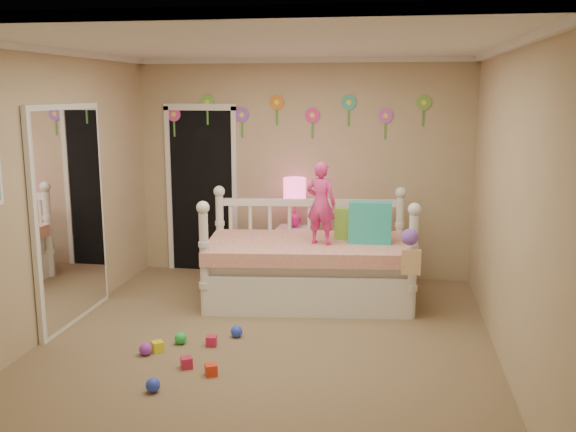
% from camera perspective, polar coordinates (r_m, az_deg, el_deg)
% --- Properties ---
extents(floor, '(4.00, 4.50, 0.01)m').
position_cam_1_polar(floor, '(5.76, -1.99, -11.42)').
color(floor, '#7F684C').
rests_on(floor, ground).
extents(ceiling, '(4.00, 4.50, 0.01)m').
position_cam_1_polar(ceiling, '(5.34, -2.18, 15.32)').
color(ceiling, white).
rests_on(ceiling, floor).
extents(back_wall, '(4.00, 0.01, 2.60)m').
position_cam_1_polar(back_wall, '(7.60, 1.27, 4.25)').
color(back_wall, tan).
rests_on(back_wall, floor).
extents(left_wall, '(0.01, 4.50, 2.60)m').
position_cam_1_polar(left_wall, '(6.11, -20.80, 1.84)').
color(left_wall, tan).
rests_on(left_wall, floor).
extents(right_wall, '(0.01, 4.50, 2.60)m').
position_cam_1_polar(right_wall, '(5.38, 19.30, 0.77)').
color(right_wall, tan).
rests_on(right_wall, floor).
extents(crown_molding, '(4.00, 4.50, 0.06)m').
position_cam_1_polar(crown_molding, '(5.33, -2.18, 15.00)').
color(crown_molding, white).
rests_on(crown_molding, ceiling).
extents(daybed, '(2.29, 1.41, 1.18)m').
position_cam_1_polar(daybed, '(6.73, 1.85, -2.81)').
color(daybed, white).
rests_on(daybed, floor).
extents(pillow_turquoise, '(0.44, 0.17, 0.44)m').
position_cam_1_polar(pillow_turquoise, '(6.62, 7.40, -0.59)').
color(pillow_turquoise, '#23B1A8').
rests_on(pillow_turquoise, daybed).
extents(pillow_lime, '(0.36, 0.14, 0.34)m').
position_cam_1_polar(pillow_lime, '(6.79, 5.77, -0.70)').
color(pillow_lime, '#8FD841').
rests_on(pillow_lime, daybed).
extents(child, '(0.36, 0.28, 0.86)m').
position_cam_1_polar(child, '(6.50, 2.99, 1.16)').
color(child, '#EC358C').
rests_on(child, daybed).
extents(nightstand, '(0.41, 0.32, 0.65)m').
position_cam_1_polar(nightstand, '(7.52, 0.59, -3.40)').
color(nightstand, white).
rests_on(nightstand, floor).
extents(table_lamp, '(0.26, 0.26, 0.58)m').
position_cam_1_polar(table_lamp, '(7.37, 0.61, 1.95)').
color(table_lamp, '#D81C82').
rests_on(table_lamp, nightstand).
extents(closet_doorway, '(0.90, 0.04, 2.07)m').
position_cam_1_polar(closet_doorway, '(7.89, -7.79, 2.46)').
color(closet_doorway, black).
rests_on(closet_doorway, back_wall).
extents(flower_decals, '(3.40, 0.02, 0.50)m').
position_cam_1_polar(flower_decals, '(7.55, 0.59, 9.08)').
color(flower_decals, '#B2668C').
rests_on(flower_decals, back_wall).
extents(mirror_closet, '(0.07, 1.30, 2.10)m').
position_cam_1_polar(mirror_closet, '(6.39, -19.00, 0.06)').
color(mirror_closet, white).
rests_on(mirror_closet, left_wall).
extents(hanging_bag, '(0.20, 0.16, 0.36)m').
position_cam_1_polar(hanging_bag, '(6.07, 10.87, -3.30)').
color(hanging_bag, beige).
rests_on(hanging_bag, daybed).
extents(toy_scatter, '(0.92, 1.37, 0.11)m').
position_cam_1_polar(toy_scatter, '(5.54, -9.56, -11.92)').
color(toy_scatter, '#996666').
rests_on(toy_scatter, floor).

